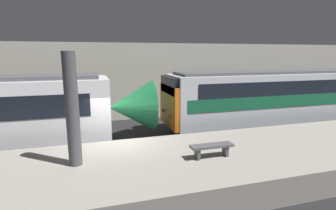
# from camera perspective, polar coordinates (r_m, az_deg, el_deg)

# --- Properties ---
(ground_plane) EXTENTS (120.00, 120.00, 0.00)m
(ground_plane) POSITION_cam_1_polar(r_m,az_deg,el_deg) (11.34, -10.59, -11.87)
(ground_plane) COLOR black
(platform) EXTENTS (40.00, 4.75, 0.92)m
(platform) POSITION_cam_1_polar(r_m,az_deg,el_deg) (9.00, -9.01, -14.96)
(platform) COLOR gray
(platform) RESTS_ON ground
(station_rear_barrier) EXTENTS (50.00, 0.15, 5.09)m
(station_rear_barrier) POSITION_cam_1_polar(r_m,az_deg,el_deg) (17.49, -13.35, 4.76)
(station_rear_barrier) COLOR #B2AD9E
(station_rear_barrier) RESTS_ON ground
(support_pillar_near) EXTENTS (0.41, 0.41, 3.56)m
(support_pillar_near) POSITION_cam_1_polar(r_m,az_deg,el_deg) (8.54, -20.14, -1.04)
(support_pillar_near) COLOR #47474C
(support_pillar_near) RESTS_ON platform
(train_boxy) EXTENTS (18.40, 2.82, 3.42)m
(train_boxy) POSITION_cam_1_polar(r_m,az_deg,el_deg) (18.48, 28.19, 1.58)
(train_boxy) COLOR black
(train_boxy) RESTS_ON ground
(platform_bench) EXTENTS (1.50, 0.40, 0.45)m
(platform_bench) POSITION_cam_1_polar(r_m,az_deg,el_deg) (9.12, 9.49, -9.16)
(platform_bench) COLOR #4C4C51
(platform_bench) RESTS_ON platform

